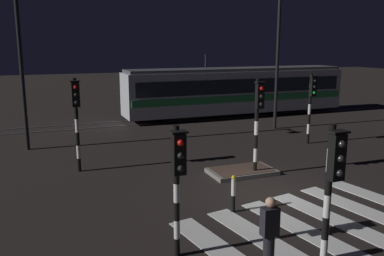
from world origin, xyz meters
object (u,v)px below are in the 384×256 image
(traffic_light_corner_far_left, at_px, (76,111))
(pedestrian_waiting_at_kerb, at_px, (269,235))
(traffic_light_corner_near_left, at_px, (178,173))
(street_lamp_trackside_right, at_px, (280,45))
(traffic_light_median_centre, at_px, (258,113))
(tram, at_px, (237,90))
(traffic_light_corner_far_right, at_px, (311,98))
(bollard_island_edge, at_px, (233,194))
(street_lamp_trackside_left, at_px, (19,42))
(traffic_light_kerb_mid_left, at_px, (332,182))

(traffic_light_corner_far_left, bearing_deg, pedestrian_waiting_at_kerb, -71.45)
(traffic_light_corner_near_left, distance_m, street_lamp_trackside_right, 15.48)
(traffic_light_median_centre, xyz_separation_m, tram, (5.30, 11.77, -0.61))
(traffic_light_corner_far_right, bearing_deg, bollard_island_edge, -140.14)
(street_lamp_trackside_right, distance_m, bollard_island_edge, 13.01)
(traffic_light_corner_far_right, xyz_separation_m, street_lamp_trackside_right, (0.48, 3.54, 2.51))
(street_lamp_trackside_left, relative_size, pedestrian_waiting_at_kerb, 4.55)
(traffic_light_corner_far_right, bearing_deg, traffic_light_corner_far_left, -177.23)
(traffic_light_corner_far_right, height_order, street_lamp_trackside_right, street_lamp_trackside_right)
(traffic_light_kerb_mid_left, bearing_deg, traffic_light_corner_far_left, 111.92)
(traffic_light_corner_near_left, height_order, street_lamp_trackside_right, street_lamp_trackside_right)
(traffic_light_corner_near_left, height_order, street_lamp_trackside_left, street_lamp_trackside_left)
(traffic_light_corner_far_left, distance_m, traffic_light_corner_far_right, 10.97)
(traffic_light_corner_near_left, relative_size, traffic_light_corner_far_left, 0.86)
(traffic_light_median_centre, xyz_separation_m, traffic_light_corner_near_left, (-4.66, -4.54, -0.34))
(traffic_light_corner_near_left, height_order, pedestrian_waiting_at_kerb, traffic_light_corner_near_left)
(traffic_light_corner_near_left, bearing_deg, tram, 58.58)
(tram, distance_m, pedestrian_waiting_at_kerb, 19.55)
(traffic_light_median_centre, distance_m, traffic_light_corner_far_left, 6.67)
(traffic_light_kerb_mid_left, bearing_deg, pedestrian_waiting_at_kerb, 139.76)
(traffic_light_kerb_mid_left, bearing_deg, traffic_light_median_centre, 71.23)
(tram, bearing_deg, pedestrian_waiting_at_kerb, -115.55)
(traffic_light_corner_near_left, height_order, traffic_light_corner_far_right, traffic_light_corner_far_right)
(tram, relative_size, pedestrian_waiting_at_kerb, 9.03)
(traffic_light_median_centre, bearing_deg, traffic_light_corner_far_left, 154.80)
(traffic_light_corner_far_right, distance_m, street_lamp_trackside_right, 4.36)
(traffic_light_corner_near_left, relative_size, traffic_light_kerb_mid_left, 0.93)
(street_lamp_trackside_right, xyz_separation_m, street_lamp_trackside_left, (-13.27, 0.05, 0.12))
(traffic_light_corner_far_right, bearing_deg, street_lamp_trackside_right, 82.35)
(traffic_light_median_centre, relative_size, street_lamp_trackside_left, 0.46)
(bollard_island_edge, bearing_deg, traffic_light_corner_far_right, 39.86)
(street_lamp_trackside_left, distance_m, bollard_island_edge, 11.93)
(traffic_light_corner_near_left, height_order, traffic_light_kerb_mid_left, traffic_light_kerb_mid_left)
(pedestrian_waiting_at_kerb, relative_size, bollard_island_edge, 1.54)
(traffic_light_corner_far_left, distance_m, street_lamp_trackside_right, 12.37)
(traffic_light_corner_far_right, xyz_separation_m, pedestrian_waiting_at_kerb, (-8.04, -9.22, -1.37))
(street_lamp_trackside_right, height_order, tram, street_lamp_trackside_right)
(traffic_light_corner_far_right, relative_size, pedestrian_waiting_at_kerb, 1.99)
(street_lamp_trackside_left, distance_m, pedestrian_waiting_at_kerb, 14.23)
(traffic_light_corner_far_right, bearing_deg, street_lamp_trackside_left, 164.35)
(traffic_light_median_centre, bearing_deg, pedestrian_waiting_at_kerb, -118.08)
(pedestrian_waiting_at_kerb, bearing_deg, traffic_light_corner_far_right, 48.90)
(pedestrian_waiting_at_kerb, bearing_deg, traffic_light_kerb_mid_left, -40.24)
(street_lamp_trackside_right, height_order, bollard_island_edge, street_lamp_trackside_right)
(tram, bearing_deg, street_lamp_trackside_left, -159.92)
(traffic_light_kerb_mid_left, distance_m, traffic_light_corner_far_right, 12.27)
(traffic_light_median_centre, height_order, traffic_light_corner_far_right, traffic_light_median_centre)
(traffic_light_corner_far_left, relative_size, bollard_island_edge, 3.22)
(street_lamp_trackside_right, relative_size, tram, 0.49)
(street_lamp_trackside_right, bearing_deg, pedestrian_waiting_at_kerb, -123.73)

